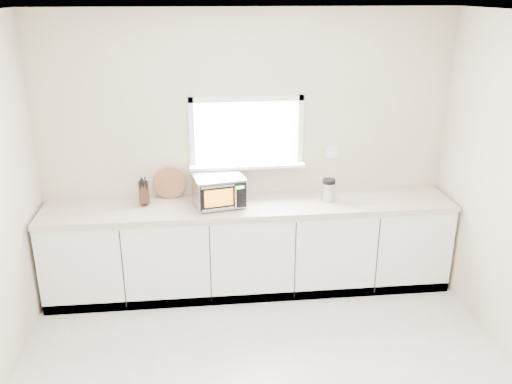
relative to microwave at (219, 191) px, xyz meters
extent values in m
cube|color=beige|center=(0.29, 0.32, 0.28)|extent=(4.00, 0.02, 2.70)
cube|color=white|center=(0.29, 0.31, 0.48)|extent=(1.00, 0.02, 0.60)
cube|color=white|center=(0.29, 0.24, 0.16)|extent=(1.12, 0.16, 0.03)
cube|color=white|center=(0.29, 0.29, 0.80)|extent=(1.10, 0.04, 0.05)
cube|color=white|center=(0.29, 0.29, 0.15)|extent=(1.10, 0.04, 0.05)
cube|color=white|center=(-0.23, 0.29, 0.48)|extent=(0.05, 0.04, 0.70)
cube|color=white|center=(0.82, 0.29, 0.48)|extent=(0.05, 0.04, 0.70)
cube|color=white|center=(1.14, 0.31, 0.25)|extent=(0.12, 0.01, 0.12)
cube|color=white|center=(0.29, 0.02, -0.63)|extent=(3.92, 0.60, 0.88)
cube|color=beige|center=(0.29, 0.01, -0.17)|extent=(3.92, 0.64, 0.04)
cylinder|color=black|center=(-0.16, -0.16, -0.15)|extent=(0.02, 0.02, 0.01)
cylinder|color=black|center=(-0.21, 0.10, -0.15)|extent=(0.02, 0.02, 0.01)
cylinder|color=black|center=(0.21, -0.09, -0.15)|extent=(0.02, 0.02, 0.01)
cylinder|color=black|center=(0.16, 0.18, -0.15)|extent=(0.02, 0.02, 0.01)
cube|color=#ACAFB4|center=(0.00, 0.01, 0.00)|extent=(0.51, 0.43, 0.27)
cube|color=black|center=(0.03, -0.17, 0.00)|extent=(0.43, 0.10, 0.24)
cube|color=orange|center=(-0.01, -0.18, 0.00)|extent=(0.26, 0.06, 0.16)
cylinder|color=silver|center=(0.14, -0.17, 0.00)|extent=(0.02, 0.02, 0.21)
cube|color=black|center=(0.18, -0.14, 0.00)|extent=(0.11, 0.03, 0.23)
cube|color=#19FF33|center=(0.19, -0.15, 0.08)|extent=(0.08, 0.02, 0.03)
cube|color=silver|center=(0.00, 0.01, 0.14)|extent=(0.51, 0.43, 0.01)
cube|color=#452618|center=(-0.71, 0.13, -0.03)|extent=(0.12, 0.21, 0.24)
cube|color=black|center=(-0.73, 0.08, 0.06)|extent=(0.02, 0.04, 0.09)
cube|color=black|center=(-0.70, 0.08, 0.07)|extent=(0.02, 0.04, 0.09)
cube|color=black|center=(-0.67, 0.08, 0.05)|extent=(0.02, 0.04, 0.09)
cube|color=black|center=(-0.72, 0.08, 0.09)|extent=(0.02, 0.04, 0.09)
cube|color=black|center=(-0.68, 0.08, 0.09)|extent=(0.02, 0.04, 0.09)
cylinder|color=olive|center=(-0.47, 0.26, 0.00)|extent=(0.31, 0.07, 0.31)
cylinder|color=#ACAFB4|center=(1.05, 0.01, -0.06)|extent=(0.16, 0.16, 0.18)
cylinder|color=black|center=(1.05, 0.01, 0.05)|extent=(0.15, 0.15, 0.04)
camera|label=1|loc=(-0.18, -4.77, 1.77)|focal=38.00mm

